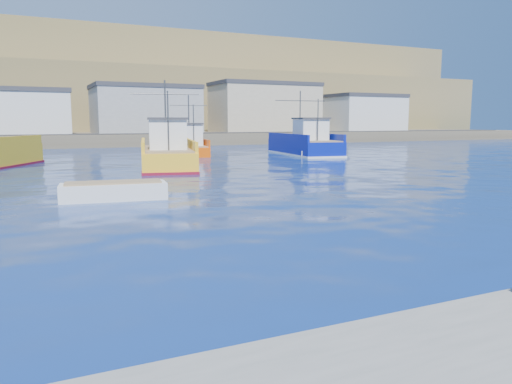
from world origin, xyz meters
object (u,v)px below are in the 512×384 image
trawler_yellow_b (167,154)px  boat_orange (191,146)px  trawler_blue (305,144)px  skiff_mid (114,193)px  skiff_far (314,154)px

trawler_yellow_b → boat_orange: (5.66, 12.05, -0.02)m
trawler_blue → skiff_mid: size_ratio=2.55×
skiff_far → skiff_mid: bearing=-139.0°
skiff_mid → boat_orange: bearing=65.4°
trawler_yellow_b → trawler_blue: bearing=26.8°
trawler_yellow_b → boat_orange: size_ratio=1.50×
boat_orange → trawler_yellow_b: bearing=-115.1°
boat_orange → skiff_mid: bearing=-114.6°
skiff_mid → skiff_far: bearing=41.0°
skiff_mid → skiff_far: (21.82, 18.96, -0.04)m
trawler_yellow_b → skiff_mid: (-6.00, -13.37, -0.69)m
trawler_blue → skiff_far: bearing=-103.4°
boat_orange → skiff_far: size_ratio=1.99×
trawler_yellow_b → skiff_far: (15.82, 5.59, -0.73)m
trawler_yellow_b → skiff_mid: trawler_yellow_b is taller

